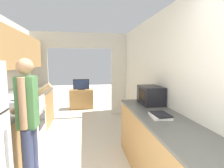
{
  "coord_description": "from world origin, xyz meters",
  "views": [
    {
      "loc": [
        0.09,
        -0.68,
        1.64
      ],
      "look_at": [
        0.67,
        2.88,
        1.19
      ],
      "focal_mm": 28.0,
      "sensor_mm": 36.0,
      "label": 1
    }
  ],
  "objects_px": {
    "tv_cabinet": "(82,99)",
    "microwave": "(150,95)",
    "person": "(28,122)",
    "range_oven": "(26,121)",
    "book_stack": "(160,115)",
    "television": "(81,85)"
  },
  "relations": [
    {
      "from": "tv_cabinet",
      "to": "microwave",
      "type": "bearing_deg",
      "value": -70.58
    },
    {
      "from": "person",
      "to": "tv_cabinet",
      "type": "relative_size",
      "value": 2.06
    },
    {
      "from": "person",
      "to": "range_oven",
      "type": "bearing_deg",
      "value": 21.63
    },
    {
      "from": "person",
      "to": "book_stack",
      "type": "height_order",
      "value": "person"
    },
    {
      "from": "microwave",
      "to": "television",
      "type": "xyz_separation_m",
      "value": [
        -1.21,
        3.38,
        -0.22
      ]
    },
    {
      "from": "person",
      "to": "book_stack",
      "type": "xyz_separation_m",
      "value": [
        1.65,
        -0.14,
        0.04
      ]
    },
    {
      "from": "range_oven",
      "to": "microwave",
      "type": "xyz_separation_m",
      "value": [
        2.28,
        -0.84,
        0.61
      ]
    },
    {
      "from": "range_oven",
      "to": "television",
      "type": "bearing_deg",
      "value": 67.06
    },
    {
      "from": "microwave",
      "to": "tv_cabinet",
      "type": "xyz_separation_m",
      "value": [
        -1.21,
        3.42,
        -0.74
      ]
    },
    {
      "from": "tv_cabinet",
      "to": "book_stack",
      "type": "bearing_deg",
      "value": -75.58
    },
    {
      "from": "book_stack",
      "to": "tv_cabinet",
      "type": "xyz_separation_m",
      "value": [
        -1.06,
        4.13,
        -0.61
      ]
    },
    {
      "from": "book_stack",
      "to": "television",
      "type": "distance_m",
      "value": 4.22
    },
    {
      "from": "person",
      "to": "tv_cabinet",
      "type": "xyz_separation_m",
      "value": [
        0.59,
        3.99,
        -0.57
      ]
    },
    {
      "from": "person",
      "to": "television",
      "type": "xyz_separation_m",
      "value": [
        0.59,
        3.94,
        -0.05
      ]
    },
    {
      "from": "book_stack",
      "to": "person",
      "type": "bearing_deg",
      "value": 175.0
    },
    {
      "from": "book_stack",
      "to": "tv_cabinet",
      "type": "bearing_deg",
      "value": 104.42
    },
    {
      "from": "microwave",
      "to": "book_stack",
      "type": "bearing_deg",
      "value": -101.38
    },
    {
      "from": "television",
      "to": "tv_cabinet",
      "type": "bearing_deg",
      "value": 90.0
    },
    {
      "from": "book_stack",
      "to": "television",
      "type": "bearing_deg",
      "value": 104.56
    },
    {
      "from": "range_oven",
      "to": "microwave",
      "type": "height_order",
      "value": "microwave"
    },
    {
      "from": "range_oven",
      "to": "book_stack",
      "type": "bearing_deg",
      "value": -35.92
    },
    {
      "from": "person",
      "to": "television",
      "type": "relative_size",
      "value": 3.06
    }
  ]
}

